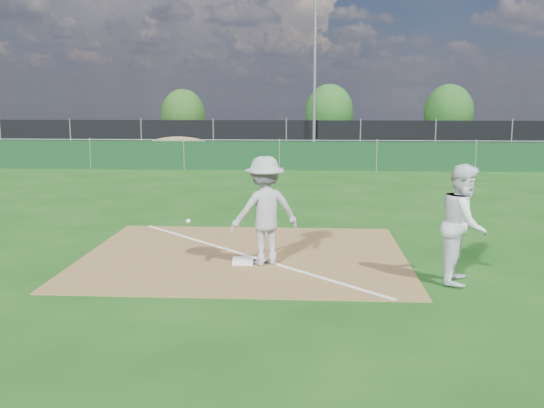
{
  "coord_description": "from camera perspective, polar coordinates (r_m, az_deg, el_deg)",
  "views": [
    {
      "loc": [
        1.17,
        -10.03,
        2.91
      ],
      "look_at": [
        0.52,
        1.0,
        1.0
      ],
      "focal_mm": 40.0,
      "sensor_mm": 36.0,
      "label": 1
    }
  ],
  "objects": [
    {
      "name": "ground",
      "position": [
        20.28,
        0.04,
        1.56
      ],
      "size": [
        90.0,
        90.0,
        0.0
      ],
      "primitive_type": "plane",
      "color": "#13440E",
      "rests_on": "ground"
    },
    {
      "name": "black_fence",
      "position": [
        33.11,
        1.36,
        6.33
      ],
      "size": [
        46.0,
        0.04,
        1.8
      ],
      "primitive_type": "cube",
      "color": "black",
      "rests_on": "ground"
    },
    {
      "name": "dirt_mound",
      "position": [
        29.28,
        -8.83,
        5.14
      ],
      "size": [
        3.38,
        2.6,
        1.17
      ],
      "primitive_type": "ellipsoid",
      "color": "olive",
      "rests_on": "ground"
    },
    {
      "name": "tree_mid",
      "position": [
        43.23,
        5.42,
        8.64
      ],
      "size": [
        3.37,
        3.37,
        3.99
      ],
      "color": "#382316",
      "rests_on": "ground"
    },
    {
      "name": "tree_right",
      "position": [
        43.88,
        16.29,
        8.29
      ],
      "size": [
        3.34,
        3.34,
        3.96
      ],
      "color": "#382316",
      "rests_on": "ground"
    },
    {
      "name": "infield_dirt",
      "position": [
        11.47,
        -2.59,
        -4.85
      ],
      "size": [
        6.0,
        5.0,
        0.02
      ],
      "primitive_type": "cube",
      "color": "brown",
      "rests_on": "ground"
    },
    {
      "name": "play_at_first",
      "position": [
        10.63,
        -0.68,
        -0.65
      ],
      "size": [
        2.08,
        1.15,
        1.92
      ],
      "color": "#AFAFB1",
      "rests_on": "infield_dirt"
    },
    {
      "name": "car_mid",
      "position": [
        37.16,
        0.73,
        6.46
      ],
      "size": [
        4.66,
        3.18,
        1.45
      ],
      "primitive_type": "imported",
      "rotation": [
        0.0,
        0.0,
        1.98
      ],
      "color": "black",
      "rests_on": "parking_lot"
    },
    {
      "name": "green_fence",
      "position": [
        25.17,
        0.71,
        4.54
      ],
      "size": [
        44.0,
        0.05,
        1.2
      ],
      "primitive_type": "cube",
      "color": "#0D3317",
      "rests_on": "ground"
    },
    {
      "name": "parking_lot",
      "position": [
        38.16,
        1.62,
        5.44
      ],
      "size": [
        46.0,
        9.0,
        0.01
      ],
      "primitive_type": "cube",
      "color": "black",
      "rests_on": "ground"
    },
    {
      "name": "first_base",
      "position": [
        10.9,
        -2.76,
        -5.37
      ],
      "size": [
        0.38,
        0.38,
        0.08
      ],
      "primitive_type": "cube",
      "rotation": [
        0.0,
        0.0,
        0.05
      ],
      "color": "white",
      "rests_on": "infield_dirt"
    },
    {
      "name": "light_pole",
      "position": [
        32.75,
        4.04,
        11.7
      ],
      "size": [
        0.16,
        0.16,
        8.0
      ],
      "primitive_type": "cylinder",
      "color": "slate",
      "rests_on": "ground"
    },
    {
      "name": "car_right",
      "position": [
        38.66,
        11.3,
        6.32
      ],
      "size": [
        4.86,
        2.53,
        1.34
      ],
      "primitive_type": "imported",
      "rotation": [
        0.0,
        0.0,
        1.43
      ],
      "color": "black",
      "rests_on": "parking_lot"
    },
    {
      "name": "tree_left",
      "position": [
        43.73,
        -8.38,
        8.36
      ],
      "size": [
        3.08,
        3.08,
        3.65
      ],
      "color": "#382316",
      "rests_on": "ground"
    },
    {
      "name": "runner",
      "position": [
        10.11,
        17.59,
        -1.79
      ],
      "size": [
        0.98,
        1.11,
        1.92
      ],
      "primitive_type": "imported",
      "rotation": [
        0.0,
        0.0,
        1.25
      ],
      "color": "white",
      "rests_on": "ground"
    },
    {
      "name": "car_left",
      "position": [
        37.57,
        -8.96,
        6.48
      ],
      "size": [
        4.92,
        2.63,
        1.59
      ],
      "primitive_type": "imported",
      "rotation": [
        0.0,
        0.0,
        1.4
      ],
      "color": "#AFB3B7",
      "rests_on": "parking_lot"
    },
    {
      "name": "foul_line",
      "position": [
        11.46,
        -2.59,
        -4.78
      ],
      "size": [
        5.01,
        5.01,
        0.01
      ],
      "primitive_type": "cube",
      "rotation": [
        0.0,
        0.0,
        0.79
      ],
      "color": "white",
      "rests_on": "infield_dirt"
    }
  ]
}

